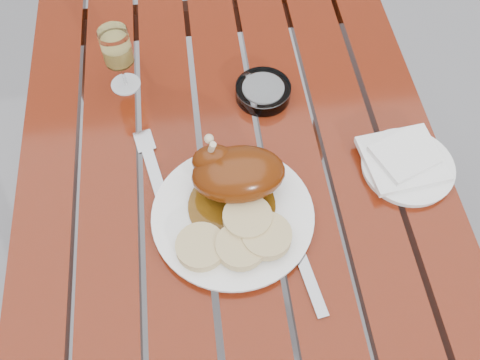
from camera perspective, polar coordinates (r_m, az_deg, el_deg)
name	(u,v)px	position (r m, az deg, el deg)	size (l,w,h in m)	color
ground	(237,315)	(1.67, -0.31, -14.23)	(60.00, 60.00, 0.00)	slate
table	(236,265)	(1.32, -0.39, -9.09)	(0.80, 1.20, 0.75)	maroon
dinner_plate	(233,216)	(0.94, -0.77, -3.88)	(0.28, 0.28, 0.02)	white
roast_duck	(235,174)	(0.92, -0.59, 0.66)	(0.17, 0.17, 0.12)	#59350A
bread_dumplings	(239,236)	(0.89, -0.12, -6.05)	(0.19, 0.13, 0.03)	tan
wine_glass	(119,60)	(1.10, -12.73, 12.40)	(0.06, 0.06, 0.14)	tan
side_plate	(407,167)	(1.04, 17.42, 1.34)	(0.17, 0.17, 0.01)	white
napkin	(402,159)	(1.03, 16.93, 2.15)	(0.14, 0.13, 0.01)	white
ashtray	(263,92)	(1.10, 2.48, 9.41)	(0.11, 0.11, 0.03)	#B2B7BC
fork	(155,174)	(1.00, -9.09, 0.63)	(0.02, 0.18, 0.01)	gray
knife	(302,260)	(0.91, 6.63, -8.52)	(0.02, 0.20, 0.01)	gray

